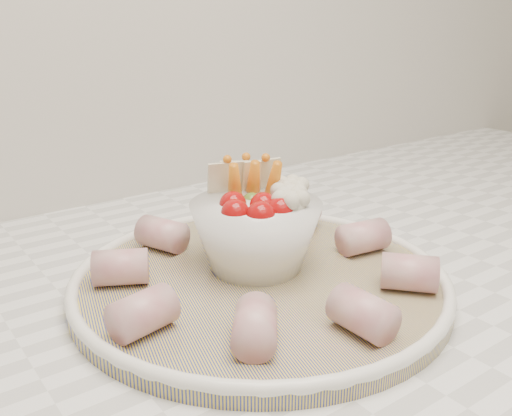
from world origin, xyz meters
TOP-DOWN VIEW (x-y plane):
  - serving_platter at (0.10, 1.40)m, footprint 0.44×0.44m
  - veggie_bowl at (0.11, 1.42)m, footprint 0.13×0.13m
  - cured_meat_rolls at (0.10, 1.40)m, footprint 0.31×0.32m

SIDE VIEW (x-z plane):
  - serving_platter at x=0.10m, z-range 0.92..0.94m
  - cured_meat_rolls at x=0.10m, z-range 0.94..0.97m
  - veggie_bowl at x=0.11m, z-range 0.92..1.03m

